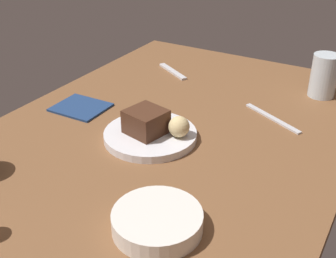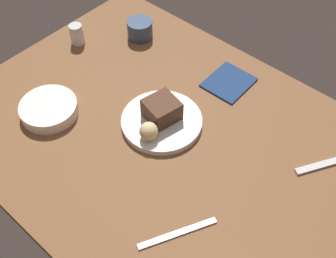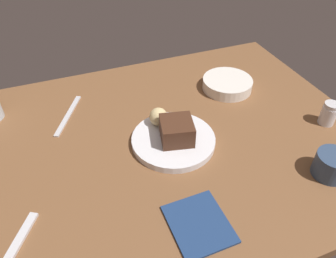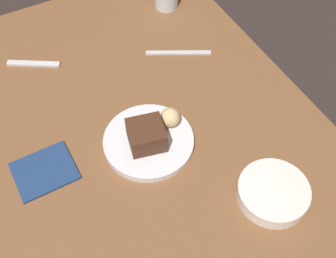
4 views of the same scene
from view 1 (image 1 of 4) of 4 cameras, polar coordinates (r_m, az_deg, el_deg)
dining_table at (r=108.34cm, az=0.35°, el=-0.87°), size 120.00×84.00×3.00cm
dessert_plate at (r=103.67cm, az=-2.34°, el=-0.83°), size 22.17×22.17×1.87cm
chocolate_cake_slice at (r=101.76cm, az=-2.91°, el=0.99°), size 9.86×10.04×5.71cm
bread_roll at (r=100.21cm, az=1.46°, el=0.30°), size 4.97×4.97×4.97cm
water_glass at (r=131.32cm, az=19.76°, el=6.60°), size 7.46×7.46×12.30cm
side_bowl at (r=77.28cm, az=-1.42°, el=-11.99°), size 16.01×16.01×3.52cm
dessert_spoon at (r=142.61cm, az=0.62°, el=7.56°), size 9.25×13.79×0.70cm
butter_knife at (r=116.05cm, az=13.51°, el=1.40°), size 10.08×17.47×0.50cm
folded_napkin at (r=120.75cm, az=-11.36°, el=2.80°), size 12.13×14.01×0.60cm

